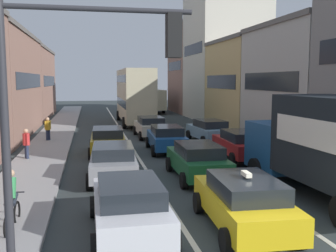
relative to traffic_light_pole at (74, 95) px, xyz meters
The scene contains 21 objects.
ground_plane 5.98m from the traffic_light_pole, 14.70° to the left, with size 140.00×140.00×0.00m, color #323A3B.
sidewalk_left 21.61m from the traffic_light_pole, 96.07° to the left, with size 2.60×64.00×0.14m, color #989898.
lane_stripe_left 21.68m from the traffic_light_pole, 82.60° to the left, with size 0.16×60.00×0.01m, color silver.
lane_stripe_right 22.37m from the traffic_light_pole, 73.80° to the left, with size 0.16×60.00×0.01m, color silver.
building_row_right 28.45m from the traffic_light_pole, 59.67° to the left, with size 7.20×43.90×13.47m.
traffic_light_pole is the anchor object (origin of this frame).
removalist_box_truck 9.27m from the traffic_light_pole, 26.16° to the left, with size 2.97×7.80×3.58m.
taxi_centre_lane_front 5.74m from the traffic_light_pole, 26.82° to the left, with size 2.23×4.38×1.66m.
sedan_left_lane_front 4.12m from the traffic_light_pole, 63.53° to the left, with size 2.07×4.30×1.49m.
sedan_centre_lane_second 9.60m from the traffic_light_pole, 59.40° to the left, with size 2.10×4.32×1.49m.
wagon_left_lane_second 8.94m from the traffic_light_pole, 82.03° to the left, with size 2.21×4.37×1.49m.
hatchback_centre_lane_third 15.22m from the traffic_light_pole, 72.17° to the left, with size 2.20×4.37×1.49m.
sedan_left_lane_third 14.39m from the traffic_light_pole, 85.06° to the left, with size 2.17×4.36×1.49m.
coupe_centre_lane_fourth 20.64m from the traffic_light_pole, 77.21° to the left, with size 2.13×4.33×1.49m.
sedan_right_lane_behind_truck 14.09m from the traffic_light_pole, 54.86° to the left, with size 2.15×4.35×1.49m.
wagon_right_lane_far 19.00m from the traffic_light_pole, 64.74° to the left, with size 2.30×4.41×1.49m.
bus_mid_queue_primary 28.75m from the traffic_light_pole, 81.26° to the left, with size 2.81×10.50×5.06m.
bus_far_queue_secondary 43.51m from the traffic_light_pole, 79.48° to the left, with size 2.86×10.52×2.90m.
cyclist_on_sidewalk 4.79m from the traffic_light_pole, 119.48° to the left, with size 0.50×1.73×1.72m.
pedestrian_near_kerb 13.59m from the traffic_light_pole, 102.69° to the left, with size 0.34×0.50×1.66m.
pedestrian_far_sidewalk 19.41m from the traffic_light_pole, 97.42° to the left, with size 0.37×0.45×1.66m.
Camera 1 is at (-4.17, -8.65, 4.10)m, focal length 41.50 mm.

